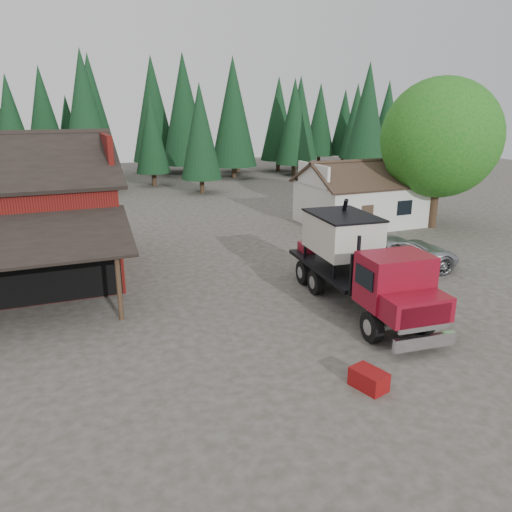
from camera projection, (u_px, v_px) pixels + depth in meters
name	position (u px, v px, depth m)	size (l,w,h in m)	color
ground	(269.00, 318.00, 20.40)	(120.00, 120.00, 0.00)	#413B33
farmhouse	(361.00, 201.00, 36.14)	(8.60, 6.42, 4.65)	silver
deciduous_tree	(440.00, 142.00, 33.68)	(8.00, 8.00, 10.20)	#382619
conifer_backdrop	(123.00, 180.00, 57.58)	(76.00, 16.00, 16.00)	black
near_pine_b	(200.00, 132.00, 47.42)	(3.96, 3.96, 10.40)	#382619
near_pine_c	(367.00, 120.00, 49.39)	(4.84, 4.84, 12.40)	#382619
near_pine_d	(85.00, 115.00, 46.89)	(5.28, 5.28, 13.40)	#382619
feed_truck	(359.00, 262.00, 21.00)	(3.34, 9.73, 4.31)	black
silver_car	(396.00, 254.00, 25.89)	(3.04, 6.60, 1.83)	#A5A7AD
equip_box	(369.00, 379.00, 15.26)	(0.70, 1.10, 0.60)	maroon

